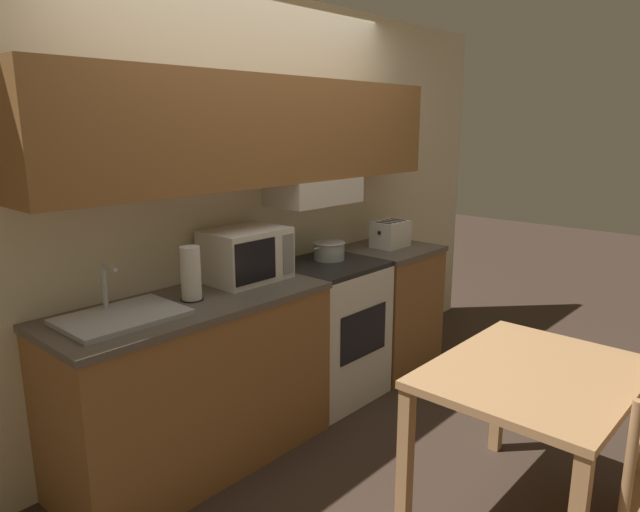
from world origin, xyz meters
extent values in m
plane|color=#3D2D23|center=(0.00, 0.00, 0.00)|extent=(16.00, 16.00, 0.00)
cube|color=beige|center=(0.00, 0.03, 1.27)|extent=(5.17, 0.05, 2.55)
cube|color=#936033|center=(0.00, -0.16, 1.75)|extent=(2.77, 0.32, 0.60)
cube|color=white|center=(0.42, -0.16, 1.37)|extent=(0.61, 0.34, 0.16)
cube|color=#936033|center=(-0.65, -0.30, 0.44)|extent=(1.47, 0.59, 0.88)
cube|color=brown|center=(-0.65, -0.30, 0.90)|extent=(1.49, 0.61, 0.04)
cube|color=#936033|center=(1.07, -0.30, 0.44)|extent=(0.63, 0.59, 0.88)
cube|color=brown|center=(1.07, -0.30, 0.90)|extent=(0.65, 0.61, 0.04)
cube|color=white|center=(0.42, -0.29, 0.44)|extent=(0.64, 0.58, 0.88)
cube|color=black|center=(0.42, -0.29, 0.90)|extent=(0.64, 0.58, 0.03)
cube|color=black|center=(0.42, -0.58, 0.51)|extent=(0.45, 0.01, 0.31)
cylinder|color=black|center=(0.27, -0.41, 0.91)|extent=(0.09, 0.09, 0.01)
cylinder|color=black|center=(0.56, -0.41, 0.91)|extent=(0.09, 0.09, 0.01)
cylinder|color=black|center=(0.27, -0.17, 0.91)|extent=(0.09, 0.09, 0.01)
cylinder|color=black|center=(0.56, -0.17, 0.91)|extent=(0.09, 0.09, 0.01)
cylinder|color=#B7BABF|center=(0.49, -0.23, 0.97)|extent=(0.20, 0.20, 0.12)
torus|color=#B7BABF|center=(0.49, -0.23, 1.03)|extent=(0.22, 0.22, 0.01)
cylinder|color=#B7BABF|center=(0.37, -0.23, 1.01)|extent=(0.05, 0.01, 0.01)
cylinder|color=#B7BABF|center=(0.61, -0.23, 1.01)|extent=(0.05, 0.01, 0.01)
cube|color=white|center=(-0.20, -0.20, 1.06)|extent=(0.46, 0.33, 0.30)
cube|color=black|center=(-0.27, -0.37, 1.06)|extent=(0.28, 0.01, 0.23)
cube|color=gray|center=(-0.03, -0.37, 1.06)|extent=(0.08, 0.01, 0.23)
cube|color=white|center=(1.09, -0.30, 1.01)|extent=(0.26, 0.19, 0.19)
cube|color=black|center=(0.95, -0.30, 1.04)|extent=(0.01, 0.02, 0.02)
cube|color=black|center=(1.00, -0.30, 1.10)|extent=(0.04, 0.13, 0.01)
cube|color=black|center=(1.06, -0.30, 1.10)|extent=(0.04, 0.13, 0.01)
cube|color=black|center=(1.12, -0.30, 1.10)|extent=(0.04, 0.13, 0.01)
cube|color=black|center=(1.18, -0.30, 1.10)|extent=(0.04, 0.13, 0.01)
cube|color=#B7BABF|center=(-1.03, -0.30, 0.93)|extent=(0.54, 0.38, 0.02)
cube|color=#4C4F54|center=(-1.03, -0.32, 0.93)|extent=(0.46, 0.29, 0.01)
cylinder|color=#B7BABF|center=(-1.03, -0.15, 1.04)|extent=(0.02, 0.02, 0.21)
cylinder|color=#B7BABF|center=(-1.03, -0.21, 1.14)|extent=(0.02, 0.12, 0.02)
cylinder|color=black|center=(-0.64, -0.29, 0.92)|extent=(0.12, 0.12, 0.01)
cylinder|color=white|center=(-0.64, -0.29, 1.06)|extent=(0.10, 0.10, 0.27)
cube|color=tan|center=(0.08, -1.79, 0.73)|extent=(1.00, 0.79, 0.04)
cube|color=tan|center=(-0.38, -1.43, 0.35)|extent=(0.06, 0.06, 0.71)
cube|color=tan|center=(0.54, -1.43, 0.35)|extent=(0.06, 0.06, 0.71)
cylinder|color=tan|center=(-0.28, -2.26, 0.67)|extent=(0.04, 0.04, 0.45)
cube|color=tan|center=(-0.10, -2.24, 0.65)|extent=(0.34, 0.05, 0.06)
camera|label=1|loc=(-2.26, -2.63, 1.79)|focal=32.00mm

